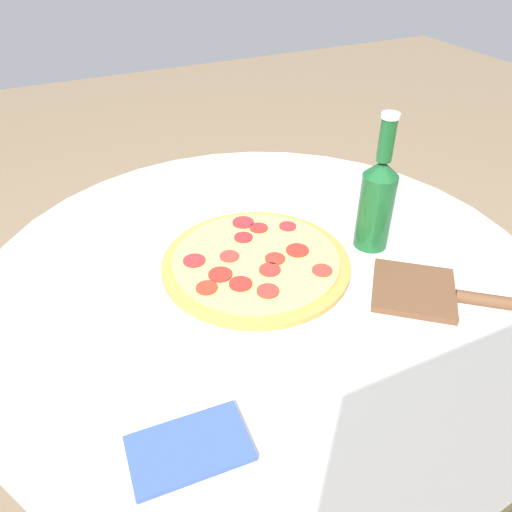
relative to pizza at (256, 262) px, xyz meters
The scene contains 6 objects.
ground_plane 0.79m from the pizza, 107.00° to the left, with size 8.00×8.00×0.00m, color #7A664C.
table 0.19m from the pizza, 107.00° to the left, with size 0.98×0.98×0.78m.
pizza is the anchor object (origin of this frame).
beer_bottle 0.24m from the pizza, behind, with size 0.06×0.06×0.25m.
pizza_paddle 0.29m from the pizza, 138.60° to the left, with size 0.23×0.21×0.02m.
napkin 0.37m from the pizza, 52.20° to the left, with size 0.15×0.09×0.01m.
Camera 1 is at (0.31, 0.62, 1.31)m, focal length 35.00 mm.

